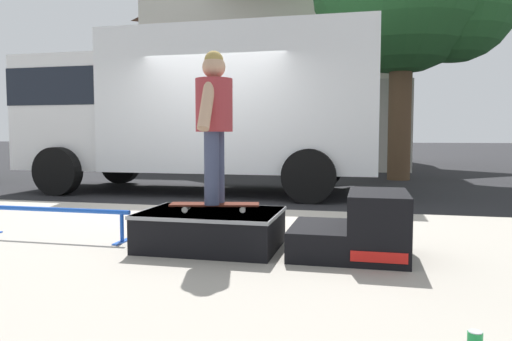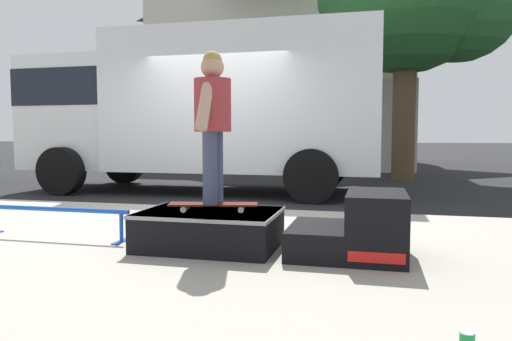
% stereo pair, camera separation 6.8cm
% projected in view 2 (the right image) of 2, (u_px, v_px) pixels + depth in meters
% --- Properties ---
extents(ground_plane, '(140.00, 140.00, 0.00)m').
position_uv_depth(ground_plane, '(195.00, 209.00, 7.26)').
color(ground_plane, black).
extents(sidewalk_slab, '(50.00, 5.00, 0.12)m').
position_uv_depth(sidewalk_slab, '(77.00, 252.00, 4.35)').
color(sidewalk_slab, '#A8A093').
rests_on(sidewalk_slab, ground).
extents(skate_box, '(1.21, 0.86, 0.33)m').
position_uv_depth(skate_box, '(210.00, 228.00, 4.24)').
color(skate_box, black).
rests_on(skate_box, sidewalk_slab).
extents(kicker_ramp, '(0.94, 0.81, 0.54)m').
position_uv_depth(kicker_ramp, '(358.00, 230.00, 3.93)').
color(kicker_ramp, black).
rests_on(kicker_ramp, sidewalk_slab).
extents(grind_rail, '(1.61, 0.28, 0.30)m').
position_uv_depth(grind_rail, '(53.00, 214.00, 4.63)').
color(grind_rail, blue).
rests_on(grind_rail, sidewalk_slab).
extents(skateboard, '(0.80, 0.36, 0.07)m').
position_uv_depth(skateboard, '(213.00, 205.00, 4.21)').
color(skateboard, '#4C1E14').
rests_on(skateboard, skate_box).
extents(skater_kid, '(0.32, 0.68, 1.33)m').
position_uv_depth(skater_kid, '(213.00, 114.00, 4.15)').
color(skater_kid, '#3F4766').
rests_on(skater_kid, skateboard).
extents(box_truck, '(6.91, 2.63, 3.05)m').
position_uv_depth(box_truck, '(200.00, 106.00, 9.44)').
color(box_truck, white).
rests_on(box_truck, ground).
extents(house_behind, '(9.54, 8.23, 8.40)m').
position_uv_depth(house_behind, '(291.00, 56.00, 18.90)').
color(house_behind, beige).
rests_on(house_behind, ground).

